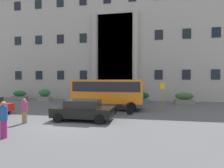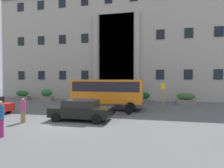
% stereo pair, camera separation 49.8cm
% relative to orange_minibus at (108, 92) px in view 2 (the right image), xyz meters
% --- Properties ---
extents(ground_plane, '(80.00, 64.00, 0.12)m').
position_rel_orange_minibus_xyz_m(ground_plane, '(-1.63, -5.50, -1.74)').
color(ground_plane, '#535355').
extents(office_building_facade, '(34.42, 9.65, 15.74)m').
position_rel_orange_minibus_xyz_m(office_building_facade, '(-1.63, 11.97, 6.19)').
color(office_building_facade, '#A19C93').
rests_on(office_building_facade, ground_plane).
extents(orange_minibus, '(6.61, 2.74, 2.82)m').
position_rel_orange_minibus_xyz_m(orange_minibus, '(0.00, 0.00, 0.00)').
color(orange_minibus, orange).
rests_on(orange_minibus, ground_plane).
extents(bus_stop_sign, '(0.44, 0.08, 2.47)m').
position_rel_orange_minibus_xyz_m(bus_stop_sign, '(5.21, 2.07, -0.14)').
color(bus_stop_sign, '#A0A019').
rests_on(bus_stop_sign, ground_plane).
extents(hedge_planter_far_west, '(2.08, 0.85, 1.28)m').
position_rel_orange_minibus_xyz_m(hedge_planter_far_west, '(-13.60, 5.37, -1.06)').
color(hedge_planter_far_west, slate).
rests_on(hedge_planter_far_west, ground_plane).
extents(hedge_planter_west, '(2.12, 0.85, 1.35)m').
position_rel_orange_minibus_xyz_m(hedge_planter_west, '(7.93, 4.84, -1.03)').
color(hedge_planter_west, slate).
rests_on(hedge_planter_west, ground_plane).
extents(hedge_planter_far_east, '(1.97, 0.77, 1.33)m').
position_rel_orange_minibus_xyz_m(hedge_planter_far_east, '(3.04, 5.24, -1.04)').
color(hedge_planter_far_east, slate).
rests_on(hedge_planter_far_east, ground_plane).
extents(hedge_planter_entrance_right, '(1.68, 0.94, 1.59)m').
position_rel_orange_minibus_xyz_m(hedge_planter_entrance_right, '(-9.48, 4.82, -0.91)').
color(hedge_planter_entrance_right, gray).
rests_on(hedge_planter_entrance_right, ground_plane).
extents(hedge_planter_east, '(1.84, 0.98, 1.43)m').
position_rel_orange_minibus_xyz_m(hedge_planter_east, '(-3.32, 4.75, -0.99)').
color(hedge_planter_east, slate).
rests_on(hedge_planter_east, ground_plane).
extents(parked_hatchback_near, '(4.18, 2.11, 1.43)m').
position_rel_orange_minibus_xyz_m(parked_hatchback_near, '(-0.82, -4.70, -0.95)').
color(parked_hatchback_near, black).
rests_on(parked_hatchback_near, ground_plane).
extents(motorcycle_far_end, '(1.95, 0.64, 0.89)m').
position_rel_orange_minibus_xyz_m(motorcycle_far_end, '(1.53, -2.36, -1.22)').
color(motorcycle_far_end, black).
rests_on(motorcycle_far_end, ground_plane).
extents(pedestrian_man_crossing, '(0.36, 0.36, 1.61)m').
position_rel_orange_minibus_xyz_m(pedestrian_man_crossing, '(-4.30, -6.18, -0.87)').
color(pedestrian_man_crossing, olive).
rests_on(pedestrian_man_crossing, ground_plane).
extents(pedestrian_woman_with_bag, '(0.36, 0.36, 1.80)m').
position_rel_orange_minibus_xyz_m(pedestrian_woman_with_bag, '(-3.37, -8.96, -0.77)').
color(pedestrian_woman_with_bag, '#902464').
rests_on(pedestrian_woman_with_bag, ground_plane).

